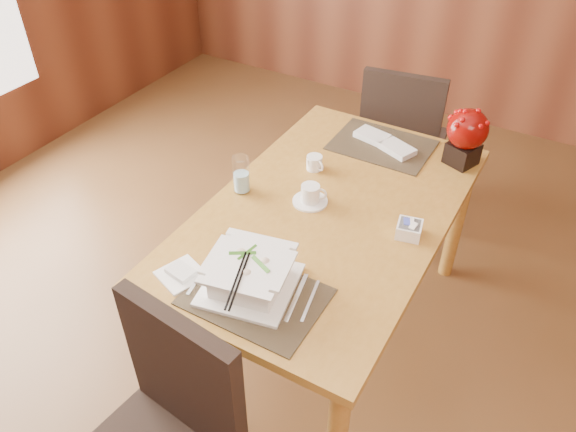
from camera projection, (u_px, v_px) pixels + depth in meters
The scene contains 13 objects.
ground at pixel (256, 430), 2.31m from camera, with size 6.00×6.00×0.00m, color brown.
dining_table at pixel (328, 227), 2.30m from camera, with size 0.90×1.50×0.75m.
placemat_near at pixel (255, 297), 1.87m from camera, with size 0.45×0.33×0.01m, color black.
placemat_far at pixel (382, 145), 2.61m from camera, with size 0.45×0.33×0.01m, color black.
soup_setting at pixel (249, 275), 1.87m from camera, with size 0.35×0.35×0.12m.
coffee_cup at pixel (310, 195), 2.26m from camera, with size 0.14×0.14×0.08m.
water_glass at pixel (241, 175), 2.29m from camera, with size 0.07×0.07×0.16m, color white.
creamer_jug at pixel (314, 163), 2.45m from camera, with size 0.09×0.09×0.06m, color white, non-canonical shape.
sugar_caddy at pixel (409, 229), 2.10m from camera, with size 0.09×0.09×0.05m, color white.
berry_decor at pixel (467, 134), 2.41m from camera, with size 0.18×0.18×0.26m.
napkins_far at pixel (386, 143), 2.59m from camera, with size 0.31×0.11×0.03m, color silver, non-canonical shape.
bread_plate at pixel (181, 275), 1.95m from camera, with size 0.14×0.14×0.01m, color white.
far_chair at pixel (401, 136), 3.09m from camera, with size 0.50×0.50×0.95m.
Camera 1 is at (0.73, -1.01, 2.14)m, focal length 35.00 mm.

